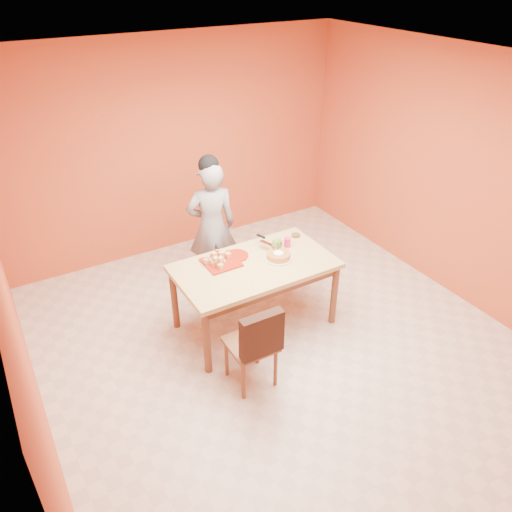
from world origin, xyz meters
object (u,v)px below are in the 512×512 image
person (212,227)px  magenta_glass (287,242)px  pastry_platter (221,262)px  red_dinner_plate (236,256)px  egg_ornament (277,244)px  checker_tin (296,235)px  dining_table (255,272)px  dining_chair (252,343)px  sponge_cake (278,255)px

person → magenta_glass: size_ratio=15.03×
pastry_platter → red_dinner_plate: size_ratio=1.34×
pastry_platter → egg_ornament: (0.62, -0.07, 0.07)m
pastry_platter → magenta_glass: magenta_glass is taller
magenta_glass → checker_tin: (0.20, 0.14, -0.04)m
red_dinner_plate → dining_table: bearing=-69.7°
dining_table → dining_chair: size_ratio=1.78×
dining_table → egg_ornament: (0.34, 0.12, 0.17)m
checker_tin → dining_table: bearing=-158.3°
dining_table → person: (-0.03, 0.92, 0.11)m
dining_table → egg_ornament: bearing=19.7°
sponge_cake → checker_tin: 0.51m
sponge_cake → checker_tin: bearing=35.6°
dining_table → sponge_cake: sponge_cake is taller
checker_tin → sponge_cake: bearing=-144.4°
magenta_glass → sponge_cake: bearing=-143.0°
person → pastry_platter: bearing=84.4°
dining_chair → sponge_cake: (0.71, 0.68, 0.34)m
dining_table → magenta_glass: magenta_glass is taller
person → dining_table: bearing=105.3°
dining_chair → checker_tin: size_ratio=9.69×
person → sponge_cake: (0.29, -0.95, 0.03)m
magenta_glass → dining_chair: bearing=-137.6°
red_dinner_plate → sponge_cake: sponge_cake is taller
red_dinner_plate → sponge_cake: 0.44m
person → dining_chair: bearing=89.1°
person → egg_ornament: person is taller
dining_chair → egg_ornament: (0.79, 0.83, 0.37)m
red_dinner_plate → checker_tin: checker_tin is taller
pastry_platter → red_dinner_plate: (0.19, 0.04, -0.00)m
pastry_platter → person: bearing=70.8°
egg_ornament → red_dinner_plate: bearing=147.1°
dining_table → dining_chair: bearing=-122.2°
person → checker_tin: size_ratio=16.70×
person → pastry_platter: (-0.25, -0.73, -0.00)m
dining_table → pastry_platter: bearing=145.9°
dining_table → egg_ornament: egg_ornament is taller
red_dinner_plate → dining_chair: bearing=-111.0°
magenta_glass → red_dinner_plate: bearing=170.2°
dining_chair → dining_table: bearing=58.8°
checker_tin → pastry_platter: bearing=-175.2°
dining_chair → red_dinner_plate: (0.36, 0.94, 0.30)m
red_dinner_plate → magenta_glass: 0.58m
checker_tin → egg_ornament: bearing=-156.2°
person → sponge_cake: bearing=120.6°
pastry_platter → egg_ornament: size_ratio=2.25×
red_dinner_plate → egg_ornament: bearing=-14.5°
dining_table → dining_chair: (-0.45, -0.71, -0.20)m
person → magenta_glass: person is taller
dining_chair → person: (0.42, 1.63, 0.31)m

